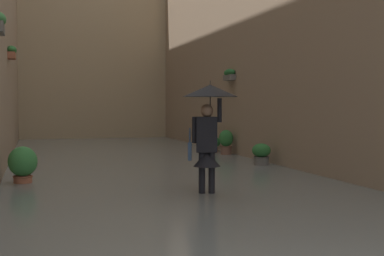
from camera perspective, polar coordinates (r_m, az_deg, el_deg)
ground_plane at (r=14.62m, az=-5.19°, el=-4.32°), size 60.00×60.00×0.00m
flood_water at (r=14.61m, az=-5.19°, el=-4.10°), size 7.72×29.60×0.11m
building_facade_far at (r=27.37m, az=-10.44°, el=10.76°), size 10.52×1.80×11.35m
person_wading at (r=9.88m, az=1.74°, el=1.22°), size 1.01×1.01×2.17m
potted_plant_mid_left at (r=14.67m, az=7.28°, el=-2.82°), size 0.50×0.50×0.69m
potted_plant_mid_right at (r=11.80m, az=-17.35°, el=-3.67°), size 0.60×0.60×0.86m
potted_plant_far_left at (r=18.49m, az=2.22°, el=-1.72°), size 0.51×0.51×0.64m
potted_plant_near_left at (r=17.59m, az=3.60°, el=-1.52°), size 0.46×0.46×0.90m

